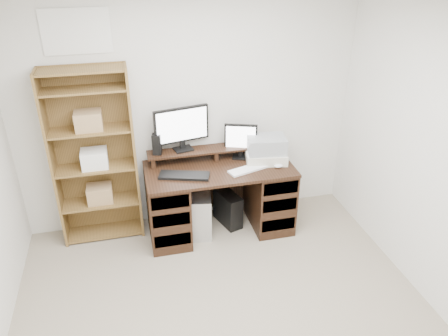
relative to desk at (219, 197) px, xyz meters
name	(u,v)px	position (x,y,z in m)	size (l,w,h in m)	color
room	(242,220)	(-0.23, -1.64, 0.86)	(3.54, 4.04, 2.54)	gray
desk	(219,197)	(0.00, 0.00, 0.00)	(1.50, 0.70, 0.75)	black
riser_shelf	(215,150)	(0.00, 0.21, 0.45)	(1.40, 0.22, 0.12)	black
monitor_wide	(182,126)	(-0.33, 0.26, 0.73)	(0.57, 0.18, 0.45)	black
monitor_small	(241,140)	(0.27, 0.17, 0.56)	(0.33, 0.17, 0.37)	black
speaker	(157,144)	(-0.59, 0.21, 0.59)	(0.09, 0.09, 0.21)	black
keyboard_black	(184,176)	(-0.38, -0.12, 0.37)	(0.49, 0.16, 0.03)	black
keyboard_white	(248,169)	(0.27, -0.13, 0.37)	(0.42, 0.13, 0.02)	white
mouse	(278,166)	(0.58, -0.15, 0.38)	(0.09, 0.06, 0.04)	white
printer	(266,156)	(0.51, 0.03, 0.41)	(0.42, 0.31, 0.10)	beige
basket	(267,144)	(0.51, 0.03, 0.55)	(0.38, 0.27, 0.16)	#90959A
tower_silver	(201,211)	(-0.20, 0.02, -0.15)	(0.21, 0.47, 0.47)	silver
tower_black	(228,208)	(0.11, 0.07, -0.20)	(0.26, 0.40, 0.37)	black
bookshelf	(94,156)	(-1.21, 0.21, 0.53)	(0.80, 0.30, 1.80)	brown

